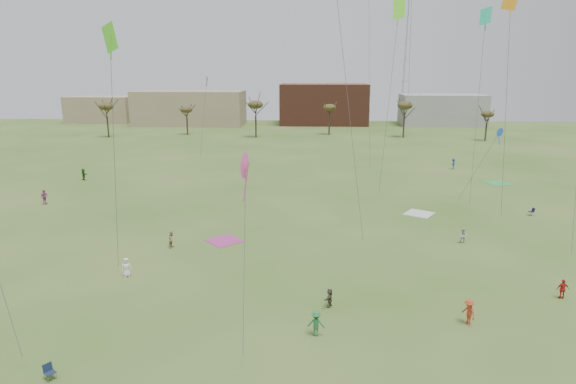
# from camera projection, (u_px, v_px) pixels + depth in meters

# --- Properties ---
(ground) EXTENTS (260.00, 260.00, 0.00)m
(ground) POSITION_uv_depth(u_px,v_px,m) (278.00, 314.00, 32.72)
(ground) COLOR #355A1C
(ground) RESTS_ON ground
(flyer_near_left) EXTENTS (0.90, 0.76, 1.55)m
(flyer_near_left) POSITION_uv_depth(u_px,v_px,m) (127.00, 267.00, 38.53)
(flyer_near_left) COLOR white
(flyer_near_left) RESTS_ON ground
(flyer_near_center) EXTENTS (1.12, 0.73, 1.63)m
(flyer_near_center) POSITION_uv_depth(u_px,v_px,m) (316.00, 324.00, 29.91)
(flyer_near_center) COLOR #246E38
(flyer_near_center) RESTS_ON ground
(spectator_fore_a) EXTENTS (0.87, 0.37, 1.48)m
(spectator_fore_a) POSITION_uv_depth(u_px,v_px,m) (563.00, 289.00, 34.79)
(spectator_fore_a) COLOR #B3271E
(spectator_fore_a) RESTS_ON ground
(spectator_fore_b) EXTENTS (0.72, 0.85, 1.55)m
(spectator_fore_b) POSITION_uv_depth(u_px,v_px,m) (172.00, 239.00, 44.87)
(spectator_fore_b) COLOR tan
(spectator_fore_b) RESTS_ON ground
(spectator_fore_c) EXTENTS (0.83, 1.31, 1.35)m
(spectator_fore_c) POSITION_uv_depth(u_px,v_px,m) (330.00, 298.00, 33.59)
(spectator_fore_c) COLOR #4C4636
(spectator_fore_c) RESTS_ON ground
(flyer_mid_b) EXTENTS (1.03, 1.26, 1.70)m
(flyer_mid_b) POSITION_uv_depth(u_px,v_px,m) (469.00, 312.00, 31.25)
(flyer_mid_b) COLOR #B33921
(flyer_mid_b) RESTS_ON ground
(spectator_mid_d) EXTENTS (0.70, 1.15, 1.83)m
(spectator_mid_d) POSITION_uv_depth(u_px,v_px,m) (44.00, 197.00, 59.34)
(spectator_mid_d) COLOR #A6458C
(spectator_mid_d) RESTS_ON ground
(spectator_mid_e) EXTENTS (0.89, 0.79, 1.51)m
(spectator_mid_e) POSITION_uv_depth(u_px,v_px,m) (464.00, 236.00, 45.94)
(spectator_mid_e) COLOR #BBBBBB
(spectator_mid_e) RESTS_ON ground
(flyer_far_a) EXTENTS (1.55, 1.48, 1.76)m
(flyer_far_a) POSITION_uv_depth(u_px,v_px,m) (84.00, 174.00, 72.44)
(flyer_far_a) COLOR #2A6A23
(flyer_far_a) RESTS_ON ground
(flyer_far_c) EXTENTS (0.75, 1.21, 1.80)m
(flyer_far_c) POSITION_uv_depth(u_px,v_px,m) (453.00, 164.00, 80.42)
(flyer_far_c) COLOR navy
(flyer_far_c) RESTS_ON ground
(blanket_cream) EXTENTS (4.00, 4.00, 0.03)m
(blanket_cream) POSITION_uv_depth(u_px,v_px,m) (419.00, 214.00, 55.62)
(blanket_cream) COLOR silver
(blanket_cream) RESTS_ON ground
(blanket_plum) EXTENTS (4.09, 4.09, 0.03)m
(blanket_plum) POSITION_uv_depth(u_px,v_px,m) (224.00, 241.00, 46.80)
(blanket_plum) COLOR #AF3684
(blanket_plum) RESTS_ON ground
(blanket_olive) EXTENTS (4.06, 4.06, 0.03)m
(blanket_olive) POSITION_uv_depth(u_px,v_px,m) (497.00, 183.00, 70.66)
(blanket_olive) COLOR green
(blanket_olive) RESTS_ON ground
(camp_chair_left) EXTENTS (0.73, 0.72, 0.87)m
(camp_chair_left) POSITION_uv_depth(u_px,v_px,m) (50.00, 375.00, 25.76)
(camp_chair_left) COLOR #15233C
(camp_chair_left) RESTS_ON ground
(camp_chair_right) EXTENTS (0.60, 0.56, 0.87)m
(camp_chair_right) POSITION_uv_depth(u_px,v_px,m) (531.00, 213.00, 54.92)
(camp_chair_right) COLOR #151233
(camp_chair_right) RESTS_ON ground
(kites_aloft) EXTENTS (60.70, 61.48, 27.64)m
(kites_aloft) POSITION_uv_depth(u_px,v_px,m) (342.00, 12.00, 53.82)
(kites_aloft) COLOR red
(kites_aloft) RESTS_ON ground
(tree_line) EXTENTS (117.44, 49.32, 8.91)m
(tree_line) POSITION_uv_depth(u_px,v_px,m) (292.00, 111.00, 107.75)
(tree_line) COLOR #3A2B1E
(tree_line) RESTS_ON ground
(building_tan) EXTENTS (32.00, 14.00, 10.00)m
(building_tan) POSITION_uv_depth(u_px,v_px,m) (190.00, 108.00, 144.70)
(building_tan) COLOR #937F60
(building_tan) RESTS_ON ground
(building_brick) EXTENTS (26.00, 16.00, 12.00)m
(building_brick) POSITION_uv_depth(u_px,v_px,m) (324.00, 104.00, 147.18)
(building_brick) COLOR brown
(building_brick) RESTS_ON ground
(building_grey) EXTENTS (24.00, 12.00, 9.00)m
(building_grey) POSITION_uv_depth(u_px,v_px,m) (442.00, 110.00, 143.75)
(building_grey) COLOR gray
(building_grey) RESTS_ON ground
(building_tan_west) EXTENTS (20.00, 12.00, 8.00)m
(building_tan_west) POSITION_uv_depth(u_px,v_px,m) (102.00, 109.00, 153.31)
(building_tan_west) COLOR #937F60
(building_tan_west) RESTS_ON ground
(radio_tower) EXTENTS (1.51, 1.72, 41.00)m
(radio_tower) POSITION_uv_depth(u_px,v_px,m) (406.00, 59.00, 147.46)
(radio_tower) COLOR #9EA3A8
(radio_tower) RESTS_ON ground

